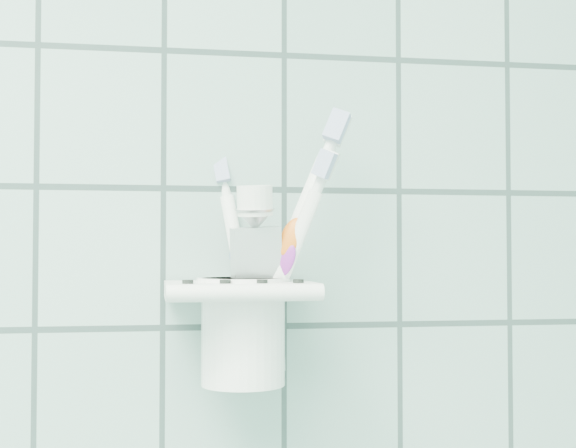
# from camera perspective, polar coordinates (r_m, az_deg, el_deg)

# --- Properties ---
(holder_bracket) EXTENTS (0.11, 0.10, 0.04)m
(holder_bracket) POSITION_cam_1_polar(r_m,az_deg,el_deg) (0.63, -3.50, -4.86)
(holder_bracket) COLOR white
(holder_bracket) RESTS_ON wall_back
(cup) EXTENTS (0.07, 0.07, 0.08)m
(cup) POSITION_cam_1_polar(r_m,az_deg,el_deg) (0.63, -3.21, -7.26)
(cup) COLOR white
(cup) RESTS_ON holder_bracket
(toothbrush_pink) EXTENTS (0.04, 0.06, 0.18)m
(toothbrush_pink) POSITION_cam_1_polar(r_m,az_deg,el_deg) (0.63, -2.06, -2.30)
(toothbrush_pink) COLOR white
(toothbrush_pink) RESTS_ON cup
(toothbrush_blue) EXTENTS (0.09, 0.03, 0.22)m
(toothbrush_blue) POSITION_cam_1_polar(r_m,az_deg,el_deg) (0.62, -3.72, -0.31)
(toothbrush_blue) COLOR white
(toothbrush_blue) RESTS_ON cup
(toothbrush_orange) EXTENTS (0.07, 0.05, 0.18)m
(toothbrush_orange) POSITION_cam_1_polar(r_m,az_deg,el_deg) (0.64, -3.04, -2.05)
(toothbrush_orange) COLOR white
(toothbrush_orange) RESTS_ON cup
(toothpaste_tube) EXTENTS (0.04, 0.04, 0.15)m
(toothpaste_tube) POSITION_cam_1_polar(r_m,az_deg,el_deg) (0.63, -2.06, -2.95)
(toothpaste_tube) COLOR silver
(toothpaste_tube) RESTS_ON cup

